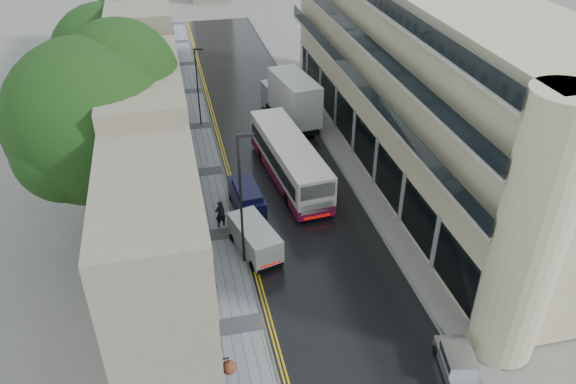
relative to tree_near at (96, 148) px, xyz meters
name	(u,v)px	position (x,y,z in m)	size (l,w,h in m)	color
road	(280,164)	(12.50, 7.50, -6.94)	(9.00, 85.00, 0.02)	black
left_sidewalk	(206,172)	(6.65, 7.50, -6.89)	(2.70, 85.00, 0.12)	gray
right_sidewalk	(344,157)	(17.90, 7.50, -6.89)	(1.80, 85.00, 0.12)	slate
old_shop_row	(148,93)	(3.05, 10.00, -0.95)	(4.50, 56.00, 12.00)	gray
modern_block	(418,78)	(22.80, 6.00, 0.05)	(8.00, 40.00, 14.00)	#C6BB93
tree_near	(96,148)	(0.00, 0.00, 0.00)	(10.56, 10.56, 13.89)	black
tree_far	(111,79)	(0.30, 13.00, -0.72)	(9.24, 9.24, 12.46)	black
cream_bus	(287,186)	(11.81, 1.68, -5.29)	(2.73, 11.99, 3.27)	white
white_lorry	(287,109)	(14.25, 12.69, -4.61)	(2.65, 8.83, 4.63)	silver
white_van	(252,257)	(8.20, -4.70, -5.93)	(1.89, 4.41, 1.99)	beige
navy_van	(240,212)	(8.20, -0.09, -5.81)	(1.76, 4.39, 2.24)	black
pedestrian	(220,214)	(6.88, 0.10, -5.84)	(0.72, 0.47, 1.96)	black
lamp_post_near	(241,202)	(7.80, -3.84, -2.50)	(0.97, 0.22, 8.65)	#232326
lamp_post_far	(198,88)	(7.07, 16.18, -3.34)	(0.78, 0.17, 6.97)	black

